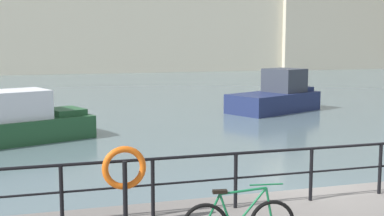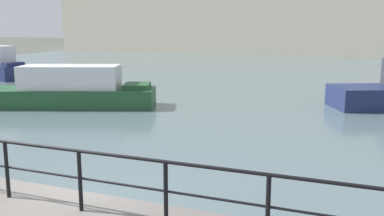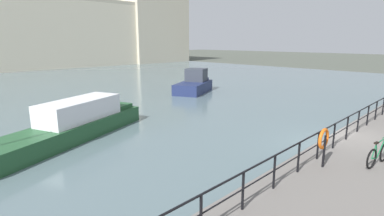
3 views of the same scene
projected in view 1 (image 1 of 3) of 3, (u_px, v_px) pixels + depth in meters
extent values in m
cube|color=slate|center=(118.00, 90.00, 39.84)|extent=(80.00, 60.00, 0.01)
cube|color=beige|center=(85.00, 22.00, 65.88)|extent=(78.96, 15.94, 12.43)
cube|color=#C0B69F|center=(306.00, 12.00, 74.61)|extent=(15.36, 17.54, 15.89)
cube|color=#23512D|center=(66.00, 111.00, 20.65)|extent=(1.66, 1.83, 0.24)
cube|color=navy|center=(273.00, 102.00, 27.84)|extent=(5.76, 4.43, 1.02)
cube|color=#333842|center=(284.00, 80.00, 28.28)|extent=(2.39, 2.46, 1.28)
cube|color=navy|center=(298.00, 88.00, 29.19)|extent=(1.29, 1.82, 0.24)
cylinder|color=black|center=(62.00, 195.00, 8.72)|extent=(0.07, 0.07, 1.05)
cylinder|color=black|center=(153.00, 188.00, 9.16)|extent=(0.07, 0.07, 1.05)
cylinder|color=black|center=(236.00, 181.00, 9.61)|extent=(0.07, 0.07, 1.05)
cylinder|color=black|center=(311.00, 175.00, 10.06)|extent=(0.07, 0.07, 1.05)
cylinder|color=black|center=(380.00, 169.00, 10.51)|extent=(0.07, 0.07, 1.05)
cylinder|color=black|center=(312.00, 148.00, 9.99)|extent=(25.46, 0.06, 0.06)
cylinder|color=black|center=(311.00, 172.00, 10.05)|extent=(25.46, 0.04, 0.04)
cylinder|color=#146638|center=(249.00, 209.00, 7.79)|extent=(0.55, 0.12, 0.66)
cylinder|color=#146638|center=(226.00, 212.00, 7.74)|extent=(0.24, 0.07, 0.58)
cylinder|color=#146638|center=(243.00, 191.00, 7.74)|extent=(0.72, 0.14, 0.11)
cylinder|color=#146638|center=(212.00, 210.00, 7.71)|extent=(0.26, 0.07, 0.51)
cylinder|color=#146638|center=(269.00, 205.00, 7.83)|extent=(0.14, 0.06, 0.57)
cube|color=black|center=(220.00, 192.00, 7.69)|extent=(0.23, 0.12, 0.05)
cylinder|color=#146638|center=(266.00, 185.00, 7.78)|extent=(0.52, 0.10, 0.02)
cylinder|color=black|center=(125.00, 195.00, 8.58)|extent=(0.08, 0.08, 1.15)
torus|color=orange|center=(124.00, 168.00, 8.58)|extent=(0.75, 0.11, 0.75)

